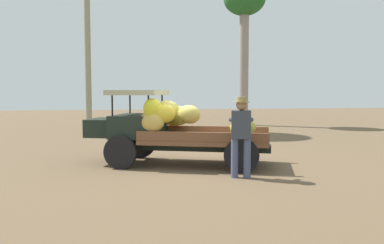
{
  "coord_description": "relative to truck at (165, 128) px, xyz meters",
  "views": [
    {
      "loc": [
        1.64,
        9.75,
        1.81
      ],
      "look_at": [
        0.07,
        -0.01,
        1.05
      ],
      "focal_mm": 38.14,
      "sensor_mm": 36.0,
      "label": 1
    }
  ],
  "objects": [
    {
      "name": "farmer",
      "position": [
        -1.43,
        1.79,
        0.06
      ],
      "size": [
        0.54,
        0.5,
        1.69
      ],
      "rotation": [
        0.0,
        0.0,
        -1.84
      ],
      "color": "#464F72",
      "rests_on": "ground"
    },
    {
      "name": "truck",
      "position": [
        0.0,
        0.0,
        0.0
      ],
      "size": [
        4.66,
        2.88,
        1.83
      ],
      "rotation": [
        0.0,
        0.0,
        -0.33
      ],
      "color": "black",
      "rests_on": "ground"
    },
    {
      "name": "forest_tree_3",
      "position": [
        -5.2,
        -10.89,
        5.16
      ],
      "size": [
        2.19,
        2.19,
        7.47
      ],
      "color": "gray",
      "rests_on": "ground"
    },
    {
      "name": "ground_plane",
      "position": [
        -0.72,
        0.19,
        -0.91
      ],
      "size": [
        60.0,
        60.0,
        0.0
      ],
      "primitive_type": "plane",
      "color": "brown"
    }
  ]
}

